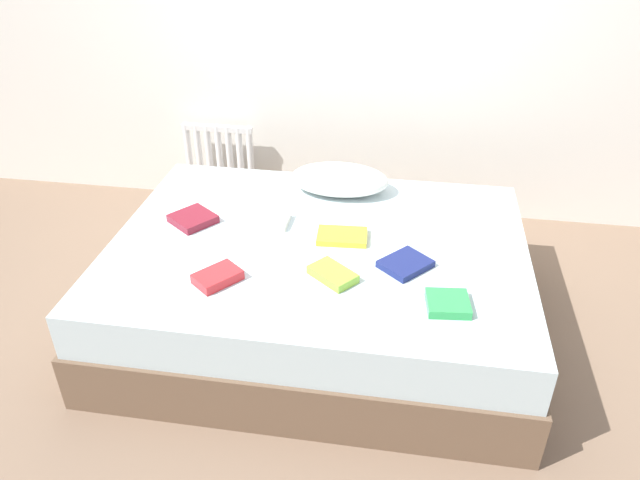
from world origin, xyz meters
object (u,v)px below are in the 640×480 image
at_px(textbook_yellow, 342,236).
at_px(textbook_green, 448,303).
at_px(textbook_red, 218,277).
at_px(textbook_lime, 333,274).
at_px(radiator, 220,158).
at_px(pillow, 339,179).
at_px(textbook_maroon, 193,219).
at_px(textbook_white, 265,220).
at_px(textbook_navy, 405,264).
at_px(bed, 318,285).

relative_size(textbook_yellow, textbook_green, 1.39).
xyz_separation_m(textbook_red, textbook_lime, (0.49, 0.10, -0.00)).
bearing_deg(radiator, pillow, -36.77).
relative_size(radiator, textbook_lime, 2.30).
height_order(textbook_yellow, textbook_maroon, textbook_maroon).
xyz_separation_m(radiator, textbook_red, (0.49, -1.58, 0.19)).
xyz_separation_m(radiator, textbook_white, (0.58, -1.06, 0.18)).
bearing_deg(textbook_red, textbook_navy, -34.11).
height_order(textbook_navy, textbook_maroon, textbook_maroon).
height_order(textbook_yellow, textbook_white, textbook_white).
xyz_separation_m(radiator, textbook_lime, (0.98, -1.48, 0.19)).
height_order(textbook_navy, textbook_white, textbook_white).
height_order(textbook_navy, textbook_yellow, textbook_navy).
relative_size(radiator, textbook_white, 1.99).
xyz_separation_m(textbook_red, textbook_green, (0.98, -0.03, -0.00)).
xyz_separation_m(radiator, textbook_yellow, (0.98, -1.15, 0.18)).
xyz_separation_m(radiator, textbook_navy, (1.29, -1.34, 0.18)).
bearing_deg(textbook_yellow, textbook_navy, -35.27).
bearing_deg(textbook_navy, textbook_white, 109.81).
distance_m(bed, textbook_green, 0.77).
bearing_deg(textbook_green, textbook_navy, 118.37).
relative_size(radiator, textbook_maroon, 2.47).
bearing_deg(textbook_lime, textbook_navy, 62.78).
xyz_separation_m(pillow, textbook_green, (0.57, -0.93, -0.06)).
bearing_deg(bed, textbook_green, -34.26).
relative_size(textbook_red, textbook_lime, 0.93).
height_order(bed, pillow, pillow).
bearing_deg(textbook_yellow, textbook_maroon, 173.29).
bearing_deg(textbook_white, textbook_lime, -44.64).
distance_m(textbook_lime, textbook_white, 0.58).
relative_size(bed, textbook_yellow, 8.43).
bearing_deg(bed, textbook_white, 155.02).
height_order(bed, textbook_maroon, textbook_maroon).
bearing_deg(textbook_navy, textbook_lime, 155.01).
height_order(bed, textbook_white, textbook_white).
bearing_deg(textbook_green, pillow, 115.19).
bearing_deg(textbook_yellow, pillow, 95.57).
relative_size(textbook_maroon, textbook_white, 0.81).
distance_m(textbook_navy, textbook_maroon, 1.09).
bearing_deg(textbook_green, radiator, 126.30).
distance_m(textbook_lime, textbook_green, 0.51).
height_order(pillow, textbook_white, pillow).
xyz_separation_m(textbook_lime, textbook_green, (0.49, -0.13, -0.00)).
xyz_separation_m(pillow, textbook_yellow, (0.08, -0.48, -0.06)).
bearing_deg(textbook_green, textbook_yellow, 131.10).
relative_size(bed, radiator, 4.21).
distance_m(bed, textbook_navy, 0.52).
relative_size(textbook_yellow, textbook_maroon, 1.23).
bearing_deg(textbook_lime, textbook_green, 24.42).
bearing_deg(textbook_yellow, bed, -160.50).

